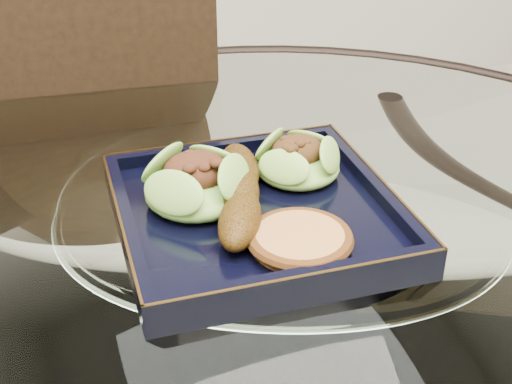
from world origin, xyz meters
name	(u,v)px	position (x,y,z in m)	size (l,w,h in m)	color
dining_table	(278,359)	(0.00, 0.00, 0.60)	(1.13, 1.13, 0.77)	white
dining_chair	(97,251)	(-0.15, 0.33, 0.56)	(0.48, 0.48, 1.00)	black
navy_plate	(256,218)	(-0.02, 0.02, 0.77)	(0.27, 0.27, 0.02)	black
lettuce_wrap_left	(197,186)	(-0.07, 0.06, 0.80)	(0.11, 0.11, 0.04)	#5C922A
lettuce_wrap_right	(298,163)	(0.05, 0.07, 0.80)	(0.09, 0.09, 0.03)	#508F29
roasted_plantain	(240,192)	(-0.03, 0.03, 0.80)	(0.19, 0.04, 0.03)	#583509
crumb_patty	(300,241)	(0.00, -0.05, 0.79)	(0.09, 0.09, 0.02)	#CA7D43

